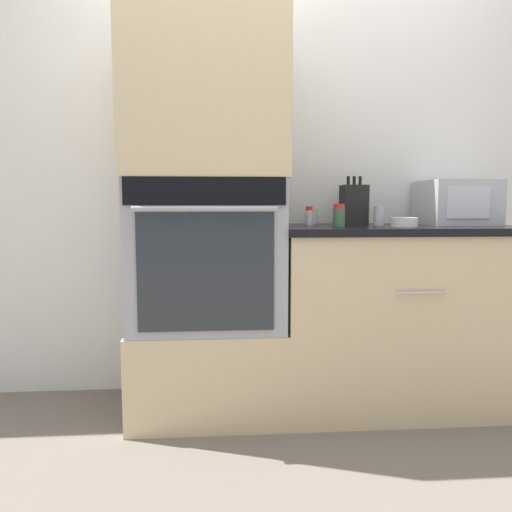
% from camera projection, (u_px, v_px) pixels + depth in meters
% --- Properties ---
extents(ground_plane, '(12.00, 12.00, 0.00)m').
position_uv_depth(ground_plane, '(290.00, 434.00, 2.21)').
color(ground_plane, '#6B6056').
extents(wall_back, '(8.00, 0.05, 2.50)m').
position_uv_depth(wall_back, '(275.00, 161.00, 2.71)').
color(wall_back, silver).
rests_on(wall_back, ground_plane).
extents(oven_cabinet_base, '(0.73, 0.60, 0.44)m').
position_uv_depth(oven_cabinet_base, '(208.00, 366.00, 2.46)').
color(oven_cabinet_base, beige).
rests_on(oven_cabinet_base, ground_plane).
extents(wall_oven, '(0.71, 0.64, 0.69)m').
position_uv_depth(wall_oven, '(207.00, 253.00, 2.40)').
color(wall_oven, '#9EA0A5').
rests_on(wall_oven, oven_cabinet_base).
extents(oven_cabinet_upper, '(0.73, 0.60, 0.77)m').
position_uv_depth(oven_cabinet_upper, '(206.00, 96.00, 2.32)').
color(oven_cabinet_upper, beige).
rests_on(oven_cabinet_upper, wall_oven).
extents(counter_unit, '(1.17, 0.63, 0.91)m').
position_uv_depth(counter_unit, '(395.00, 316.00, 2.51)').
color(counter_unit, beige).
rests_on(counter_unit, ground_plane).
extents(microwave, '(0.35, 0.34, 0.23)m').
position_uv_depth(microwave, '(456.00, 203.00, 2.60)').
color(microwave, '#B2B5BA').
rests_on(microwave, counter_unit).
extents(knife_block, '(0.13, 0.13, 0.25)m').
position_uv_depth(knife_block, '(354.00, 205.00, 2.58)').
color(knife_block, black).
rests_on(knife_block, counter_unit).
extents(bowl, '(0.12, 0.12, 0.04)m').
position_uv_depth(bowl, '(404.00, 222.00, 2.36)').
color(bowl, white).
rests_on(bowl, counter_unit).
extents(condiment_jar_near, '(0.06, 0.06, 0.11)m').
position_uv_depth(condiment_jar_near, '(339.00, 216.00, 2.37)').
color(condiment_jar_near, '#427047').
rests_on(condiment_jar_near, counter_unit).
extents(condiment_jar_mid, '(0.04, 0.04, 0.08)m').
position_uv_depth(condiment_jar_mid, '(313.00, 217.00, 2.65)').
color(condiment_jar_mid, silver).
rests_on(condiment_jar_mid, counter_unit).
extents(condiment_jar_far, '(0.05, 0.05, 0.09)m').
position_uv_depth(condiment_jar_far, '(379.00, 216.00, 2.48)').
color(condiment_jar_far, silver).
rests_on(condiment_jar_far, counter_unit).
extents(condiment_jar_back, '(0.04, 0.04, 0.09)m').
position_uv_depth(condiment_jar_back, '(309.00, 216.00, 2.54)').
color(condiment_jar_back, silver).
rests_on(condiment_jar_back, counter_unit).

